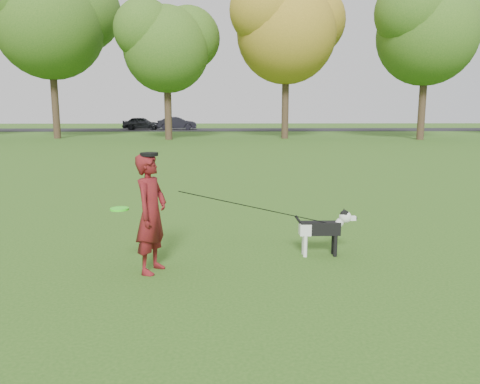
{
  "coord_description": "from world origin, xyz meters",
  "views": [
    {
      "loc": [
        -0.05,
        -6.4,
        2.08
      ],
      "look_at": [
        0.13,
        -0.08,
        0.95
      ],
      "focal_mm": 35.0,
      "sensor_mm": 36.0,
      "label": 1
    }
  ],
  "objects_px": {
    "man": "(151,214)",
    "car_left": "(142,123)",
    "dog": "(325,227)",
    "car_mid": "(177,123)"
  },
  "relations": [
    {
      "from": "man",
      "to": "car_left",
      "type": "relative_size",
      "value": 0.42
    },
    {
      "from": "man",
      "to": "car_left",
      "type": "bearing_deg",
      "value": 28.24
    },
    {
      "from": "man",
      "to": "dog",
      "type": "relative_size",
      "value": 1.71
    },
    {
      "from": "dog",
      "to": "car_mid",
      "type": "height_order",
      "value": "car_mid"
    },
    {
      "from": "car_mid",
      "to": "dog",
      "type": "bearing_deg",
      "value": -174.57
    },
    {
      "from": "man",
      "to": "car_mid",
      "type": "relative_size",
      "value": 0.4
    },
    {
      "from": "man",
      "to": "car_left",
      "type": "height_order",
      "value": "man"
    },
    {
      "from": "dog",
      "to": "car_mid",
      "type": "distance_m",
      "value": 40.47
    },
    {
      "from": "car_left",
      "to": "dog",
      "type": "bearing_deg",
      "value": -164.92
    },
    {
      "from": "dog",
      "to": "car_mid",
      "type": "relative_size",
      "value": 0.24
    }
  ]
}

